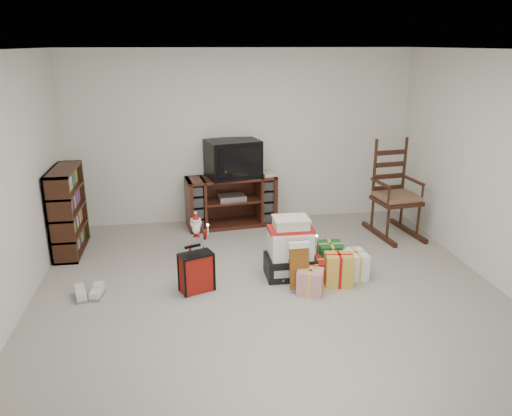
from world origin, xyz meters
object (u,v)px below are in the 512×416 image
Objects in this scene: tv_stand at (231,201)px; teddy_bear at (287,265)px; bookshelf at (68,212)px; sneaker_pair at (89,293)px; mrs_claus_figurine at (197,240)px; red_suitcase at (196,272)px; santa_figurine at (302,251)px; crt_television at (233,159)px; rocking_chair at (394,201)px; gift_pile at (290,251)px; gift_cluster at (331,269)px.

tv_stand reaches higher than teddy_bear.
sneaker_pair is at bearing -72.38° from bookshelf.
tv_stand is 1.22m from mrs_claus_figurine.
bookshelf is at bearing 100.76° from sneaker_pair.
red_suitcase is 0.92m from mrs_claus_figurine.
sneaker_pair is at bearing -171.38° from santa_figurine.
tv_stand is at bearing 17.13° from bookshelf.
red_suitcase is at bearing -120.84° from crt_television.
mrs_claus_figurine is at bearing 66.71° from red_suitcase.
crt_television is at bearing 61.94° from mrs_claus_figurine.
rocking_chair is at bearing -30.67° from crt_television.
sneaker_pair is at bearing -168.72° from rocking_chair.
gift_pile is 1.21× the size of santa_figurine.
crt_television is at bearing 102.61° from teddy_bear.
crt_television is at bearing 51.84° from red_suitcase.
crt_television reaches higher than gift_pile.
mrs_claus_figurine is (1.59, -0.42, -0.30)m from bookshelf.
tv_stand is 2.29× the size of mrs_claus_figurine.
teddy_bear is (-1.76, -1.20, -0.30)m from rocking_chair.
gift_pile is 0.15m from teddy_bear.
bookshelf is at bearing -170.21° from tv_stand.
crt_television reaches higher than red_suitcase.
teddy_bear is (2.58, -1.19, -0.36)m from bookshelf.
rocking_chair reaches higher than tv_stand.
bookshelf is 1.19× the size of gift_cluster.
rocking_chair is 3.64× the size of teddy_bear.
santa_figurine is (1.26, 0.39, -0.00)m from red_suitcase.
bookshelf reaches higher than red_suitcase.
santa_figurine is 1.75× the size of sneaker_pair.
bookshelf is 2.87m from teddy_bear.
red_suitcase is (-1.07, -0.21, -0.08)m from gift_pile.
santa_figurine is 2.42m from sneaker_pair.
red_suitcase is at bearing -8.07° from sneaker_pair.
gift_cluster is at bearing -30.65° from mrs_claus_figurine.
teddy_bear is at bearing -12.34° from red_suitcase.
santa_figurine is at bearing -155.16° from rocking_chair.
gift_cluster is (1.51, 0.05, -0.08)m from red_suitcase.
gift_pile is at bearing 51.44° from teddy_bear.
rocking_chair is at bearing 0.13° from bookshelf.
mrs_claus_figurine is at bearing -131.92° from crt_television.
red_suitcase is 0.56× the size of gift_cluster.
tv_stand is 2.09m from red_suitcase.
gift_cluster is at bearing -141.75° from rocking_chair.
teddy_bear is at bearing -153.27° from rocking_chair.
gift_cluster is at bearing -20.54° from gift_pile.
rocking_chair is at bearing 32.32° from santa_figurine.
red_suitcase is at bearing -168.86° from gift_pile.
mrs_claus_figurine is (-0.55, -1.08, -0.14)m from tv_stand.
sneaker_pair is 0.40× the size of crt_television.
rocking_chair is 4.17m from sneaker_pair.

